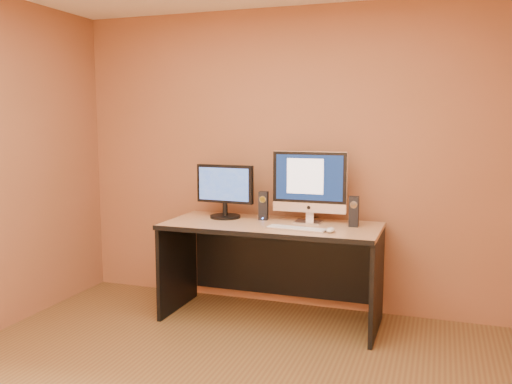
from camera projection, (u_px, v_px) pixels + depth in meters
walls at (194, 185)px, 2.85m from camera, size 4.00×4.00×2.60m
desk at (271, 272)px, 4.44m from camera, size 1.74×0.76×0.81m
imac at (309, 186)px, 4.41m from camera, size 0.62×0.23×0.60m
second_monitor at (225, 191)px, 4.64m from camera, size 0.54×0.29×0.46m
speaker_left at (263, 206)px, 4.56m from camera, size 0.08×0.09×0.24m
speaker_right at (354, 212)px, 4.27m from camera, size 0.08×0.08×0.24m
keyboard at (296, 229)px, 4.15m from camera, size 0.48×0.18×0.02m
mouse at (330, 230)px, 4.05m from camera, size 0.07×0.11×0.04m
cable_a at (314, 219)px, 4.60m from camera, size 0.09×0.23×0.01m
cable_b at (311, 218)px, 4.62m from camera, size 0.10×0.18×0.01m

